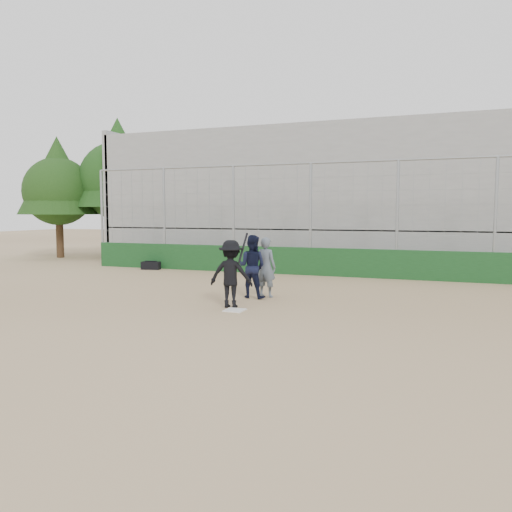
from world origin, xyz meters
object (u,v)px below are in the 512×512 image
(batter_at_plate, at_px, (231,274))
(equipment_bag, at_px, (151,266))
(catcher_crouched, at_px, (252,277))
(umpire, at_px, (266,270))

(batter_at_plate, height_order, equipment_bag, batter_at_plate)
(catcher_crouched, xyz_separation_m, equipment_bag, (-6.11, 4.78, -0.41))
(umpire, xyz_separation_m, equipment_bag, (-6.40, 4.47, -0.56))
(catcher_crouched, bearing_deg, batter_at_plate, -90.32)
(batter_at_plate, distance_m, umpire, 1.71)
(batter_at_plate, bearing_deg, catcher_crouched, 89.68)
(umpire, bearing_deg, catcher_crouched, 60.23)
(catcher_crouched, distance_m, equipment_bag, 7.77)
(umpire, distance_m, equipment_bag, 7.83)
(equipment_bag, bearing_deg, batter_at_plate, -45.21)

